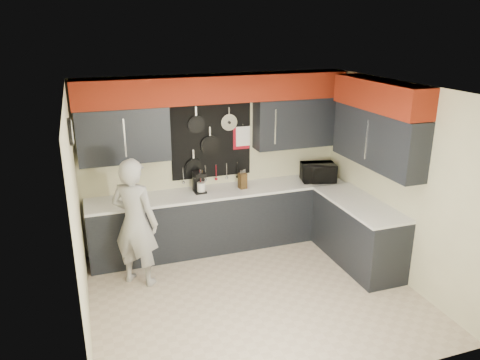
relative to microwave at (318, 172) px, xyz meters
name	(u,v)px	position (x,y,z in m)	size (l,w,h in m)	color
ground	(254,295)	(-1.57, -1.35, -1.06)	(4.00, 4.00, 0.00)	#C7B49B
back_wall_assembly	(217,116)	(-1.56, 0.25, 0.95)	(4.00, 0.36, 2.60)	beige
right_wall_assembly	(381,131)	(0.29, -1.09, 0.88)	(0.36, 3.50, 2.60)	beige
left_wall_assembly	(78,218)	(-3.56, -1.34, 0.27)	(0.05, 3.50, 2.60)	beige
base_cabinets	(259,222)	(-1.08, -0.22, -0.61)	(3.95, 2.20, 0.92)	black
microwave	(318,172)	(0.00, 0.00, 0.00)	(0.52, 0.35, 0.29)	black
knife_block	(243,181)	(-1.23, 0.07, -0.02)	(0.11, 0.11, 0.24)	#31200F
utensil_crock	(201,188)	(-1.87, 0.08, -0.06)	(0.12, 0.12, 0.16)	white
coffee_maker	(199,182)	(-1.88, 0.13, 0.01)	(0.17, 0.21, 0.30)	black
person	(135,223)	(-2.91, -0.56, -0.20)	(0.63, 0.41, 1.72)	#A2A2A0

